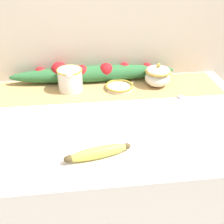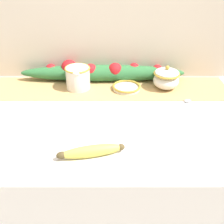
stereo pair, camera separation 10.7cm
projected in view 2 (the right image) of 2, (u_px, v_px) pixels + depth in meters
countertop at (102, 195)px, 1.38m from camera, size 1.30×0.76×0.93m
back_wall at (102, 22)px, 1.33m from camera, size 2.10×0.04×2.40m
table_runner at (102, 88)px, 1.34m from camera, size 1.20×0.24×0.00m
cream_pitcher at (78, 77)px, 1.31m from camera, size 0.12×0.14×0.11m
sugar_bowl at (166, 78)px, 1.32m from camera, size 0.12×0.12×0.11m
small_dish at (126, 87)px, 1.33m from camera, size 0.13×0.13×0.02m
banana at (91, 151)px, 0.92m from camera, size 0.23×0.08×0.04m
spoon at (184, 101)px, 1.23m from camera, size 0.17×0.07×0.01m
poinsettia_garland at (101, 72)px, 1.39m from camera, size 0.81×0.09×0.11m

